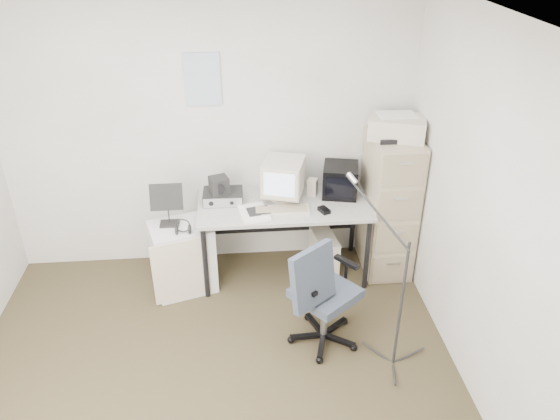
{
  "coord_description": "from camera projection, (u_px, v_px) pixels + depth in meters",
  "views": [
    {
      "loc": [
        0.22,
        -2.71,
        3.02
      ],
      "look_at": [
        0.55,
        0.95,
        0.95
      ],
      "focal_mm": 35.0,
      "sensor_mm": 36.0,
      "label": 1
    }
  ],
  "objects": [
    {
      "name": "mouse",
      "position": [
        324.0,
        210.0,
        4.63
      ],
      "size": [
        0.11,
        0.13,
        0.03
      ],
      "primitive_type": "cube",
      "rotation": [
        0.0,
        0.0,
        0.41
      ],
      "color": "black",
      "rests_on": "desk"
    },
    {
      "name": "side_cart",
      "position": [
        183.0,
        257.0,
        4.78
      ],
      "size": [
        0.6,
        0.54,
        0.63
      ],
      "primitive_type": "cube",
      "rotation": [
        0.0,
        0.0,
        0.29
      ],
      "color": "silver",
      "rests_on": "floor"
    },
    {
      "name": "keyboard",
      "position": [
        281.0,
        211.0,
        4.63
      ],
      "size": [
        0.48,
        0.18,
        0.03
      ],
      "primitive_type": "cube",
      "rotation": [
        0.0,
        0.0,
        -0.02
      ],
      "color": "beige",
      "rests_on": "desk"
    },
    {
      "name": "mic_stand",
      "position": [
        403.0,
        288.0,
        3.77
      ],
      "size": [
        0.03,
        0.03,
        1.41
      ],
      "primitive_type": "cylinder",
      "rotation": [
        0.0,
        0.0,
        2.19
      ],
      "color": "black",
      "rests_on": "floor"
    },
    {
      "name": "ceiling",
      "position": [
        183.0,
        29.0,
        2.59
      ],
      "size": [
        3.6,
        3.6,
        0.01
      ],
      "primitive_type": "cube",
      "color": "white",
      "rests_on": "ground"
    },
    {
      "name": "radio_receiver",
      "position": [
        223.0,
        196.0,
        4.78
      ],
      "size": [
        0.35,
        0.25,
        0.1
      ],
      "primitive_type": "cube",
      "rotation": [
        0.0,
        0.0,
        -0.03
      ],
      "color": "black",
      "rests_on": "desk"
    },
    {
      "name": "wall_back",
      "position": [
        209.0,
        135.0,
        4.76
      ],
      "size": [
        3.6,
        0.02,
        2.5
      ],
      "primitive_type": "cube",
      "color": "white",
      "rests_on": "ground"
    },
    {
      "name": "filing_cabinet",
      "position": [
        389.0,
        205.0,
        4.9
      ],
      "size": [
        0.4,
        0.6,
        1.3
      ],
      "primitive_type": "cube",
      "color": "tan",
      "rests_on": "floor"
    },
    {
      "name": "headphones",
      "position": [
        183.0,
        228.0,
        4.51
      ],
      "size": [
        0.17,
        0.17,
        0.02
      ],
      "primitive_type": "torus",
      "rotation": [
        0.0,
        0.0,
        0.23
      ],
      "color": "black",
      "rests_on": "side_cart"
    },
    {
      "name": "crt_tv",
      "position": [
        340.0,
        180.0,
        4.86
      ],
      "size": [
        0.36,
        0.38,
        0.28
      ],
      "primitive_type": "cube",
      "rotation": [
        0.0,
        0.0,
        -0.21
      ],
      "color": "black",
      "rests_on": "desk"
    },
    {
      "name": "desk",
      "position": [
        284.0,
        239.0,
        4.94
      ],
      "size": [
        1.5,
        0.7,
        0.73
      ],
      "primitive_type": "cube",
      "color": "beige",
      "rests_on": "floor"
    },
    {
      "name": "printer",
      "position": [
        397.0,
        127.0,
        4.55
      ],
      "size": [
        0.54,
        0.45,
        0.18
      ],
      "primitive_type": "cube",
      "rotation": [
        0.0,
        0.0,
        -0.33
      ],
      "color": "beige",
      "rests_on": "filing_cabinet"
    },
    {
      "name": "wall_calendar",
      "position": [
        202.0,
        79.0,
        4.51
      ],
      "size": [
        0.3,
        0.02,
        0.44
      ],
      "primitive_type": "cube",
      "color": "white",
      "rests_on": "wall_back"
    },
    {
      "name": "floor",
      "position": [
        214.0,
        398.0,
        3.82
      ],
      "size": [
        3.6,
        3.6,
        0.01
      ],
      "primitive_type": "cube",
      "color": "#44381D",
      "rests_on": "ground"
    },
    {
      "name": "radio_speaker",
      "position": [
        219.0,
        185.0,
        4.69
      ],
      "size": [
        0.19,
        0.18,
        0.15
      ],
      "primitive_type": "cube",
      "rotation": [
        0.0,
        0.0,
        0.31
      ],
      "color": "black",
      "rests_on": "radio_receiver"
    },
    {
      "name": "music_stand",
      "position": [
        167.0,
        204.0,
        4.56
      ],
      "size": [
        0.3,
        0.2,
        0.4
      ],
      "primitive_type": "cube",
      "rotation": [
        0.0,
        0.0,
        -0.24
      ],
      "color": "black",
      "rests_on": "side_cart"
    },
    {
      "name": "desk_speaker",
      "position": [
        312.0,
        187.0,
        4.88
      ],
      "size": [
        0.11,
        0.11,
        0.15
      ],
      "primitive_type": "cube",
      "rotation": [
        0.0,
        0.0,
        -0.42
      ],
      "color": "beige",
      "rests_on": "desk"
    },
    {
      "name": "office_chair",
      "position": [
        326.0,
        291.0,
        4.09
      ],
      "size": [
        0.78,
        0.78,
        0.96
      ],
      "primitive_type": "cube",
      "rotation": [
        0.0,
        0.0,
        0.68
      ],
      "color": "#404854",
      "rests_on": "floor"
    },
    {
      "name": "papers",
      "position": [
        254.0,
        213.0,
        4.6
      ],
      "size": [
        0.28,
        0.35,
        0.02
      ],
      "primitive_type": "cube",
      "rotation": [
        0.0,
        0.0,
        0.18
      ],
      "color": "white",
      "rests_on": "desk"
    },
    {
      "name": "pc_tower",
      "position": [
        324.0,
        253.0,
        5.06
      ],
      "size": [
        0.23,
        0.42,
        0.38
      ],
      "primitive_type": "cube",
      "rotation": [
        0.0,
        0.0,
        0.14
      ],
      "color": "beige",
      "rests_on": "floor"
    },
    {
      "name": "wall_right",
      "position": [
        497.0,
        234.0,
        3.34
      ],
      "size": [
        0.02,
        3.6,
        2.5
      ],
      "primitive_type": "cube",
      "color": "white",
      "rests_on": "ground"
    },
    {
      "name": "crt_monitor",
      "position": [
        283.0,
        180.0,
        4.75
      ],
      "size": [
        0.42,
        0.43,
        0.37
      ],
      "primitive_type": "cube",
      "rotation": [
        0.0,
        0.0,
        -0.29
      ],
      "color": "beige",
      "rests_on": "desk"
    }
  ]
}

